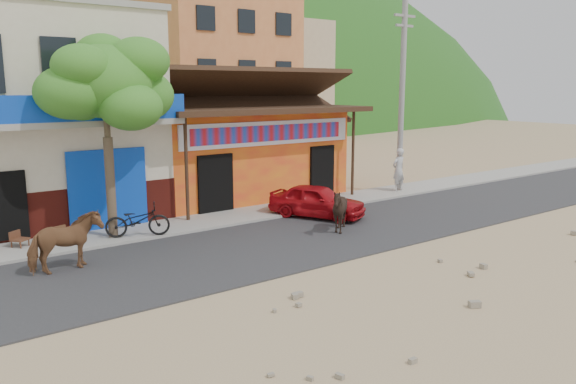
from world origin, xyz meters
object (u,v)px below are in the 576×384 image
(red_car, at_px, (317,201))
(cafe_chair_left, at_px, (63,228))
(tree, at_px, (108,137))
(cafe_chair_right, at_px, (19,232))
(cow_tan, at_px, (65,242))
(scooter, at_px, (138,220))
(utility_pole, at_px, (402,98))
(cow_dark, at_px, (339,210))
(pedestrian, at_px, (398,170))

(red_car, bearing_deg, cafe_chair_left, 142.28)
(tree, xyz_separation_m, cafe_chair_right, (-2.51, 0.46, -2.58))
(red_car, bearing_deg, cow_tan, 158.85)
(red_car, relative_size, scooter, 1.80)
(tree, height_order, red_car, tree)
(utility_pole, height_order, cafe_chair_right, utility_pole)
(red_car, xyz_separation_m, scooter, (-6.20, 0.97, -0.00))
(scooter, bearing_deg, cafe_chair_left, 94.98)
(utility_pole, height_order, cow_dark, utility_pole)
(tree, distance_m, scooter, 2.61)
(cafe_chair_left, height_order, cafe_chair_right, cafe_chair_left)
(cow_dark, relative_size, cafe_chair_left, 1.57)
(cow_tan, bearing_deg, cafe_chair_left, -20.11)
(cow_dark, bearing_deg, cafe_chair_right, -113.80)
(tree, relative_size, utility_pole, 0.75)
(tree, height_order, scooter, tree)
(cow_tan, bearing_deg, pedestrian, -87.68)
(cow_tan, xyz_separation_m, scooter, (2.59, 1.82, -0.16))
(cow_dark, height_order, red_car, cow_dark)
(cow_tan, relative_size, cafe_chair_right, 2.07)
(scooter, bearing_deg, pedestrian, -65.14)
(utility_pole, relative_size, cow_dark, 5.67)
(cow_dark, bearing_deg, tree, -118.97)
(cafe_chair_left, bearing_deg, utility_pole, -19.55)
(cow_tan, distance_m, cow_dark, 8.11)
(red_car, distance_m, cafe_chair_right, 9.51)
(cow_tan, relative_size, red_car, 0.51)
(cafe_chair_left, bearing_deg, pedestrian, -20.13)
(scooter, height_order, cafe_chair_left, scooter)
(cafe_chair_right, bearing_deg, pedestrian, -37.83)
(cafe_chair_left, relative_size, cafe_chair_right, 1.06)
(scooter, distance_m, pedestrian, 12.02)
(pedestrian, height_order, cafe_chair_left, pedestrian)
(cafe_chair_left, xyz_separation_m, cafe_chair_right, (-1.10, 0.30, -0.03))
(tree, bearing_deg, cow_tan, -131.05)
(utility_pole, xyz_separation_m, scooter, (-12.20, -0.66, -3.50))
(scooter, bearing_deg, cow_tan, 147.52)
(scooter, bearing_deg, tree, 74.78)
(tree, relative_size, scooter, 3.16)
(cow_tan, bearing_deg, scooter, -61.66)
(utility_pole, bearing_deg, cow_tan, -170.46)
(tree, height_order, utility_pole, utility_pole)
(pedestrian, relative_size, cafe_chair_left, 2.06)
(cow_tan, height_order, cafe_chair_right, cow_tan)
(cow_dark, distance_m, scooter, 6.21)
(tree, bearing_deg, utility_pole, 0.90)
(utility_pole, bearing_deg, pedestrian, -144.48)
(cow_dark, height_order, cafe_chair_right, cow_dark)
(cow_dark, bearing_deg, scooter, -118.03)
(red_car, bearing_deg, scooter, 144.41)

